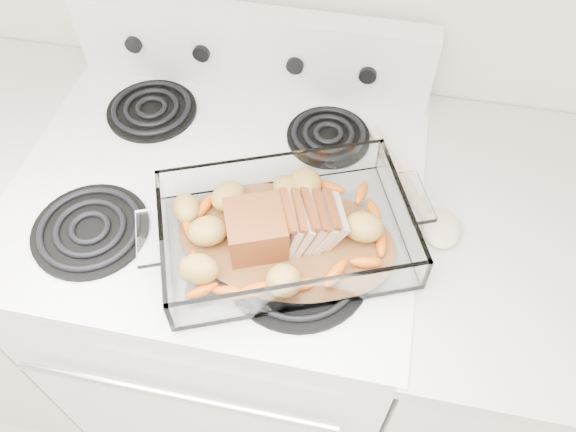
% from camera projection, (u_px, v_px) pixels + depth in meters
% --- Properties ---
extents(electric_range, '(0.78, 0.70, 1.12)m').
position_uv_depth(electric_range, '(235.00, 295.00, 1.44)').
color(electric_range, white).
rests_on(electric_range, ground).
extents(counter_left, '(0.58, 0.68, 0.93)m').
position_uv_depth(counter_left, '(1.00, 255.00, 1.54)').
color(counter_left, white).
rests_on(counter_left, ground).
extents(counter_right, '(0.58, 0.68, 0.93)m').
position_uv_depth(counter_right, '(498.00, 347.00, 1.38)').
color(counter_right, white).
rests_on(counter_right, ground).
extents(baking_dish, '(0.42, 0.27, 0.08)m').
position_uv_depth(baking_dish, '(286.00, 234.00, 0.97)').
color(baking_dish, white).
rests_on(baking_dish, electric_range).
extents(pork_roast, '(0.20, 0.10, 0.08)m').
position_uv_depth(pork_roast, '(274.00, 224.00, 0.95)').
color(pork_roast, '#94491F').
rests_on(pork_roast, baking_dish).
extents(roast_vegetables, '(0.38, 0.21, 0.05)m').
position_uv_depth(roast_vegetables, '(288.00, 214.00, 0.99)').
color(roast_vegetables, '#C95013').
rests_on(roast_vegetables, baking_dish).
extents(wooden_spoon, '(0.19, 0.27, 0.02)m').
position_uv_depth(wooden_spoon, '(422.00, 203.00, 1.04)').
color(wooden_spoon, beige).
rests_on(wooden_spoon, electric_range).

